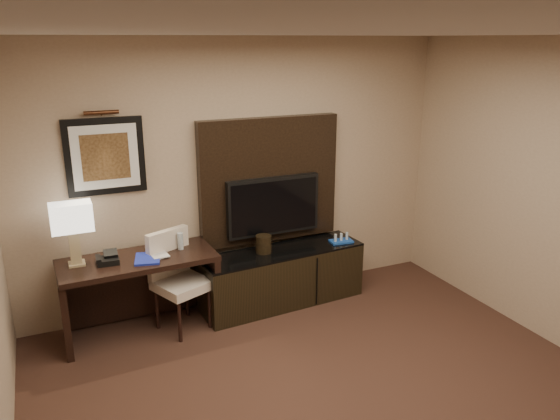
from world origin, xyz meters
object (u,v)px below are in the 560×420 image
credenza (282,277)px  desk_phone (108,258)px  tv (273,206)px  minibar_tray (341,238)px  desk (141,295)px  table_lamp (74,236)px  water_bottle (180,241)px  ice_bucket (264,244)px  desk_chair (182,284)px

credenza → desk_phone: (-1.72, -0.02, 0.50)m
tv → minibar_tray: size_ratio=4.17×
desk → credenza: (1.46, -0.00, -0.08)m
tv → desk_phone: bearing=-173.1°
table_lamp → water_bottle: size_ratio=3.27×
table_lamp → ice_bucket: (1.78, -0.04, -0.34)m
desk_chair → desk_phone: bearing=150.2°
ice_bucket → desk_chair: bearing=-172.0°
desk → credenza: 1.46m
desk → credenza: size_ratio=0.82×
table_lamp → minibar_tray: table_lamp is taller
water_bottle → desk_phone: bearing=-174.2°
credenza → minibar_tray: size_ratio=7.15×
credenza → desk_chair: (-1.08, -0.10, 0.17)m
desk_phone → minibar_tray: desk_phone is taller
desk → desk_chair: (0.37, -0.10, 0.09)m
table_lamp → desk_phone: 0.35m
desk_phone → ice_bucket: 1.53m
tv → table_lamp: 1.96m
desk_chair → ice_bucket: desk_chair is taller
desk_chair → water_bottle: size_ratio=5.67×
desk_chair → ice_bucket: 0.92m
credenza → tv: tv is taller
desk_phone → minibar_tray: bearing=2.2°
desk → tv: 1.59m
desk_chair → minibar_tray: size_ratio=3.85×
tv → minibar_tray: 0.82m
desk_chair → table_lamp: bearing=147.3°
credenza → desk_chair: bearing=-178.9°
desk → water_bottle: size_ratio=8.62×
water_bottle → table_lamp: bearing=179.4°
credenza → minibar_tray: bearing=-7.5°
desk → table_lamp: size_ratio=2.64×
table_lamp → ice_bucket: bearing=-1.2°
desk → tv: (1.44, 0.19, 0.64)m
table_lamp → desk_phone: bearing=-17.1°
table_lamp → tv: bearing=3.7°
desk → tv: size_ratio=1.41×
ice_bucket → minibar_tray: 0.87m
tv → ice_bucket: bearing=-137.6°
desk → desk_chair: size_ratio=1.52×
desk → desk_phone: 0.50m
credenza → table_lamp: 2.11m
water_bottle → minibar_tray: 1.73m
credenza → tv: size_ratio=1.72×
desk_phone → water_bottle: size_ratio=1.15×
credenza → desk_chair: 1.10m
desk_chair → desk: bearing=142.9°
tv → ice_bucket: tv is taller
desk → credenza: desk is taller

